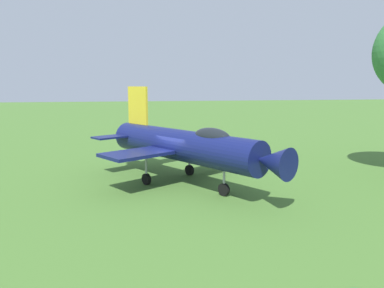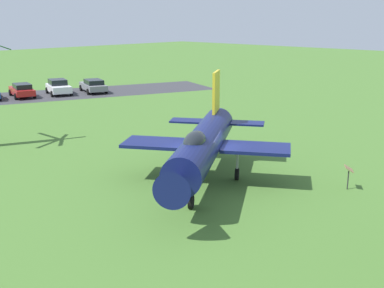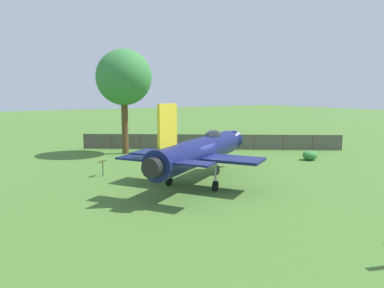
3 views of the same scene
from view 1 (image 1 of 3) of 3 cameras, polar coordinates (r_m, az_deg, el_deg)
name	(u,v)px [view 1 (image 1 of 3)]	position (r m, az deg, el deg)	size (l,w,h in m)	color
ground_plane	(181,183)	(19.72, -1.67, -6.04)	(200.00, 200.00, 0.00)	#47722D
display_jet	(186,145)	(19.01, -0.96, -0.23)	(8.81, 11.30, 5.05)	#111951
info_plaque	(252,151)	(24.80, 9.13, -1.00)	(0.66, 0.72, 1.14)	#333333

